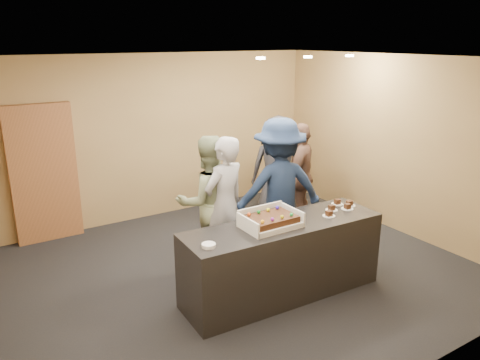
{
  "coord_description": "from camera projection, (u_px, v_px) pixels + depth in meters",
  "views": [
    {
      "loc": [
        -2.78,
        -4.66,
        2.93
      ],
      "look_at": [
        0.17,
        0.0,
        1.24
      ],
      "focal_mm": 35.0,
      "sensor_mm": 36.0,
      "label": 1
    }
  ],
  "objects": [
    {
      "name": "cake_box",
      "position": [
        269.0,
        222.0,
        5.23
      ],
      "size": [
        0.63,
        0.44,
        0.19
      ],
      "color": "white",
      "rests_on": "serving_counter"
    },
    {
      "name": "storage_cabinet",
      "position": [
        44.0,
        174.0,
        6.82
      ],
      "size": [
        0.93,
        0.15,
        2.04
      ],
      "primitive_type": "cube",
      "color": "brown",
      "rests_on": "floor"
    },
    {
      "name": "serving_counter",
      "position": [
        282.0,
        259.0,
        5.45
      ],
      "size": [
        2.43,
        0.8,
        0.9
      ],
      "primitive_type": "cube",
      "rotation": [
        0.0,
        0.0,
        -0.04
      ],
      "color": "black",
      "rests_on": "floor"
    },
    {
      "name": "ceiling_spotlights",
      "position": [
        308.0,
        57.0,
        6.49
      ],
      "size": [
        1.72,
        0.12,
        0.03
      ],
      "color": "#FFEAC6",
      "rests_on": "ceiling"
    },
    {
      "name": "person_server_grey",
      "position": [
        225.0,
        205.0,
        5.93
      ],
      "size": [
        0.74,
        0.58,
        1.78
      ],
      "primitive_type": "imported",
      "rotation": [
        0.0,
        0.0,
        3.41
      ],
      "color": "#A8A8AD",
      "rests_on": "floor"
    },
    {
      "name": "room",
      "position": [
        228.0,
        174.0,
        5.65
      ],
      "size": [
        6.04,
        6.0,
        2.7
      ],
      "color": "black",
      "rests_on": "ground"
    },
    {
      "name": "slice_d",
      "position": [
        337.0,
        203.0,
        5.92
      ],
      "size": [
        0.15,
        0.15,
        0.07
      ],
      "color": "white",
      "rests_on": "serving_counter"
    },
    {
      "name": "slice_c",
      "position": [
        347.0,
        207.0,
        5.76
      ],
      "size": [
        0.15,
        0.15,
        0.07
      ],
      "color": "white",
      "rests_on": "serving_counter"
    },
    {
      "name": "slice_a",
      "position": [
        329.0,
        214.0,
        5.53
      ],
      "size": [
        0.15,
        0.15,
        0.07
      ],
      "color": "white",
      "rests_on": "serving_counter"
    },
    {
      "name": "plate_stack",
      "position": [
        209.0,
        245.0,
        4.72
      ],
      "size": [
        0.14,
        0.14,
        0.04
      ],
      "primitive_type": "cylinder",
      "color": "white",
      "rests_on": "serving_counter"
    },
    {
      "name": "slice_b",
      "position": [
        332.0,
        209.0,
        5.72
      ],
      "size": [
        0.15,
        0.15,
        0.07
      ],
      "color": "white",
      "rests_on": "serving_counter"
    },
    {
      "name": "sheet_cake",
      "position": [
        271.0,
        219.0,
        5.2
      ],
      "size": [
        0.54,
        0.37,
        0.11
      ],
      "color": "black",
      "rests_on": "cake_box"
    },
    {
      "name": "person_brown_extra",
      "position": [
        301.0,
        176.0,
        7.35
      ],
      "size": [
        1.03,
        0.93,
        1.68
      ],
      "primitive_type": "imported",
      "rotation": [
        0.0,
        0.0,
        3.8
      ],
      "color": "brown",
      "rests_on": "floor"
    },
    {
      "name": "person_navy_man",
      "position": [
        279.0,
        190.0,
        6.28
      ],
      "size": [
        1.4,
        1.05,
        1.93
      ],
      "primitive_type": "imported",
      "rotation": [
        0.0,
        0.0,
        2.85
      ],
      "color": "#182746",
      "rests_on": "floor"
    },
    {
      "name": "slice_e",
      "position": [
        349.0,
        204.0,
        5.87
      ],
      "size": [
        0.15,
        0.15,
        0.07
      ],
      "color": "white",
      "rests_on": "serving_counter"
    },
    {
      "name": "person_sage_man",
      "position": [
        208.0,
        202.0,
        6.09
      ],
      "size": [
        0.95,
        0.79,
        1.75
      ],
      "primitive_type": "imported",
      "rotation": [
        0.0,
        0.0,
        2.98
      ],
      "color": "gray",
      "rests_on": "floor"
    },
    {
      "name": "person_dark_suit",
      "position": [
        277.0,
        168.0,
        7.67
      ],
      "size": [
        1.02,
        0.94,
        1.74
      ],
      "primitive_type": "imported",
      "rotation": [
        0.0,
        0.0,
        2.54
      ],
      "color": "#29292F",
      "rests_on": "floor"
    }
  ]
}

